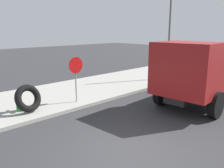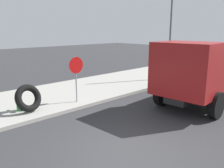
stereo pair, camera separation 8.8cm
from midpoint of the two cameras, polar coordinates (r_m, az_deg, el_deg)
The scene contains 7 objects.
ground_plane at distance 7.23m, azimuth 3.43°, elevation -16.13°, with size 80.00×80.00×0.00m, color #2D2D30.
sidewalk_curb at distance 12.21m, azimuth -19.67°, elevation -4.13°, with size 36.00×5.00×0.15m, color #99968E.
fire_hydrant at distance 10.71m, azimuth -21.21°, elevation -3.97°, with size 0.24×0.53×0.75m.
loose_tire at distance 10.41m, azimuth -19.17°, elevation -3.18°, with size 1.16×1.16×0.27m, color black.
stop_sign at distance 11.10m, azimuth -8.37°, elevation 3.09°, with size 0.76×0.08×2.13m.
dump_truck_green at distance 12.53m, azimuth 22.36°, elevation 3.30°, with size 7.09×3.02×3.00m.
street_light_pole at distance 16.71m, azimuth 13.87°, elevation 10.48°, with size 0.12×0.12×5.46m, color #595B5E.
Camera 2 is at (-4.64, -4.27, 3.52)m, focal length 38.19 mm.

